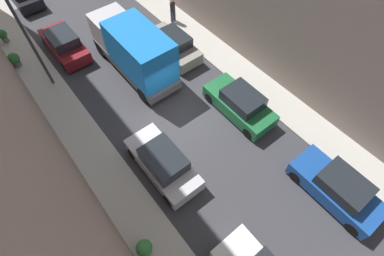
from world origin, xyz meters
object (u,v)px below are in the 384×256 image
object	(u,v)px
potted_plant_4	(144,248)
pedestrian	(173,9)
parked_car_left_1	(163,163)
delivery_truck	(134,49)
parked_car_right_1	(337,188)
parked_car_left_2	(64,44)
potted_plant_2	(3,35)
parked_car_right_2	(240,104)
potted_plant_1	(14,59)
parked_car_right_3	(173,45)
lamp_post	(22,28)

from	to	relation	value
potted_plant_4	pedestrian	bearing A→B (deg)	49.31
parked_car_left_1	delivery_truck	bearing A→B (deg)	67.66
parked_car_right_1	pedestrian	bearing A→B (deg)	82.45
parked_car_left_2	potted_plant_2	size ratio (longest dim) A/B	4.65
pedestrian	delivery_truck	bearing A→B (deg)	-150.49
parked_car_right_2	potted_plant_2	bearing A→B (deg)	120.13
parked_car_left_1	pedestrian	world-z (taller)	pedestrian
parked_car_left_2	potted_plant_1	distance (m)	3.10
parked_car_left_2	potted_plant_1	xyz separation A→B (m)	(-3.03, 0.66, -0.06)
parked_car_right_2	potted_plant_1	world-z (taller)	parked_car_right_2
parked_car_left_1	potted_plant_1	world-z (taller)	parked_car_left_1
parked_car_right_3	potted_plant_2	distance (m)	11.41
parked_car_right_3	delivery_truck	distance (m)	2.90
parked_car_right_1	lamp_post	bearing A→B (deg)	116.24
parked_car_right_1	parked_car_right_2	distance (m)	6.28
potted_plant_2	potted_plant_4	distance (m)	17.14
pedestrian	potted_plant_2	size ratio (longest dim) A/B	1.90
parked_car_left_2	potted_plant_1	world-z (taller)	parked_car_left_2
parked_car_left_1	parked_car_right_2	distance (m)	5.41
potted_plant_2	potted_plant_4	size ratio (longest dim) A/B	0.98
parked_car_left_1	potted_plant_2	size ratio (longest dim) A/B	4.65
potted_plant_1	lamp_post	world-z (taller)	lamp_post
delivery_truck	pedestrian	xyz separation A→B (m)	(4.71, 2.67, -0.71)
potted_plant_2	lamp_post	bearing A→B (deg)	-80.78
parked_car_right_1	lamp_post	distance (m)	16.84
delivery_truck	potted_plant_2	distance (m)	9.71
delivery_truck	parked_car_left_2	bearing A→B (deg)	121.28
parked_car_left_2	delivery_truck	distance (m)	5.31
parked_car_right_3	lamp_post	size ratio (longest dim) A/B	0.71
parked_car_right_3	potted_plant_4	world-z (taller)	parked_car_right_3
parked_car_right_2	pedestrian	world-z (taller)	pedestrian
parked_car_right_3	potted_plant_4	xyz separation A→B (m)	(-8.21, -9.21, -0.06)
parked_car_left_1	pedestrian	bearing A→B (deg)	51.26
parked_car_right_3	parked_car_left_1	bearing A→B (deg)	-129.46
pedestrian	parked_car_right_1	bearing A→B (deg)	-97.55
potted_plant_2	parked_car_right_1	bearing A→B (deg)	-68.10
parked_car_left_2	pedestrian	xyz separation A→B (m)	(7.41, -1.78, 0.35)
potted_plant_1	potted_plant_2	bearing A→B (deg)	85.65
parked_car_left_1	parked_car_right_1	xyz separation A→B (m)	(5.40, -5.94, 0.00)
parked_car_left_1	delivery_truck	world-z (taller)	delivery_truck
parked_car_right_2	delivery_truck	xyz separation A→B (m)	(-2.70, 6.23, 1.07)
parked_car_right_2	potted_plant_1	distance (m)	14.13
parked_car_right_1	parked_car_right_3	world-z (taller)	same
parked_car_left_1	pedestrian	size ratio (longest dim) A/B	2.44
parked_car_left_2	potted_plant_4	size ratio (longest dim) A/B	4.55
parked_car_left_2	parked_car_right_3	size ratio (longest dim) A/B	1.00
pedestrian	potted_plant_1	bearing A→B (deg)	166.86
parked_car_left_1	potted_plant_1	xyz separation A→B (m)	(-3.03, 11.68, -0.06)
parked_car_left_1	parked_car_right_3	bearing A→B (deg)	50.54
parked_car_left_1	parked_car_right_1	bearing A→B (deg)	-47.75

